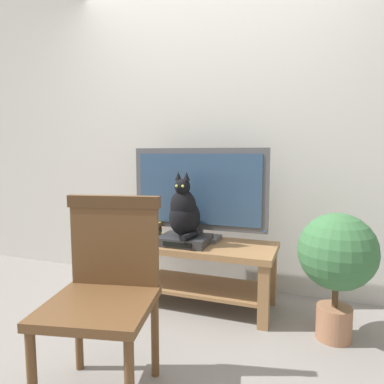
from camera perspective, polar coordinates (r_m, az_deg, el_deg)
name	(u,v)px	position (r m, az deg, el deg)	size (l,w,h in m)	color
ground_plane	(171,342)	(2.25, -3.50, -23.49)	(12.00, 12.00, 0.00)	gray
back_wall	(219,120)	(2.95, 4.56, 11.75)	(7.00, 0.12, 2.80)	beige
tv_stand	(194,261)	(2.61, 0.38, -11.32)	(1.18, 0.49, 0.47)	olive
tv	(199,191)	(2.60, 1.16, 0.09)	(1.04, 0.20, 0.70)	#4C4C51
media_box	(185,240)	(2.52, -1.23, -7.93)	(0.35, 0.29, 0.06)	#2D2D30
cat	(184,212)	(2.47, -1.32, -3.33)	(0.22, 0.29, 0.47)	black
wooden_chair	(106,281)	(1.71, -14.02, -14.01)	(0.55, 0.56, 0.92)	brown
book_stack	(148,229)	(2.75, -7.33, -6.15)	(0.21, 0.19, 0.12)	#38664C
potted_plant	(337,258)	(2.25, 22.84, -10.01)	(0.46, 0.46, 0.78)	#9E6B4C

